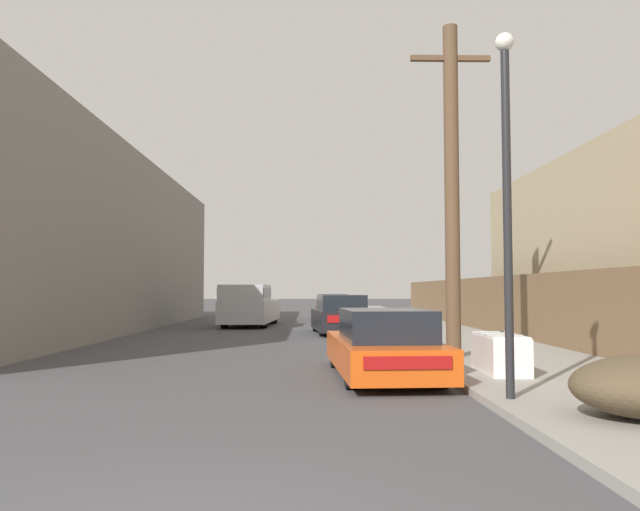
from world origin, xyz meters
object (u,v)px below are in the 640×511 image
utility_pole (452,185)px  parked_sports_car_red (383,346)px  discarded_fridge (500,353)px  street_lamp (507,185)px  car_parked_mid (341,315)px  pickup_truck (249,306)px  car_parked_far (333,308)px

utility_pole → parked_sports_car_red: bearing=-128.4°
discarded_fridge → street_lamp: 3.79m
discarded_fridge → parked_sports_car_red: parked_sports_car_red is taller
utility_pole → street_lamp: utility_pole is taller
discarded_fridge → car_parked_mid: 11.91m
car_parked_mid → utility_pole: (2.04, -9.14, 3.28)m
parked_sports_car_red → car_parked_mid: 11.46m
car_parked_mid → utility_pole: 9.92m
discarded_fridge → pickup_truck: 17.49m
car_parked_far → pickup_truck: pickup_truck is taller
pickup_truck → utility_pole: size_ratio=0.79×
car_parked_far → pickup_truck: size_ratio=0.81×
utility_pole → street_lamp: (-0.44, -5.24, -0.89)m
car_parked_mid → street_lamp: (1.59, -14.38, 2.38)m
parked_sports_car_red → pickup_truck: size_ratio=0.79×
car_parked_mid → street_lamp: street_lamp is taller
utility_pole → car_parked_far: bearing=95.6°
car_parked_mid → pickup_truck: pickup_truck is taller
car_parked_far → street_lamp: (1.47, -24.87, 2.40)m
discarded_fridge → parked_sports_car_red: size_ratio=0.37×
pickup_truck → utility_pole: utility_pole is taller
pickup_truck → parked_sports_car_red: bearing=107.4°
discarded_fridge → car_parked_far: 22.29m
street_lamp → pickup_truck: bearing=105.8°
discarded_fridge → pickup_truck: pickup_truck is taller
discarded_fridge → pickup_truck: bearing=112.4°
pickup_truck → utility_pole: 15.33m
utility_pole → discarded_fridge: bearing=-84.6°
pickup_truck → car_parked_far: bearing=-120.7°
car_parked_far → utility_pole: size_ratio=0.64×
parked_sports_car_red → street_lamp: size_ratio=0.92×
car_parked_mid → utility_pole: bearing=-82.0°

